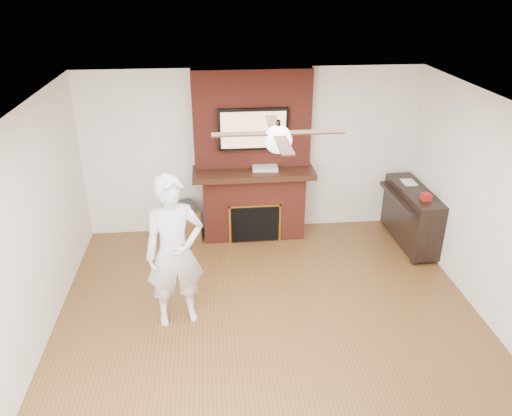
{
  "coord_description": "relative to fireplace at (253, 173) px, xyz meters",
  "views": [
    {
      "loc": [
        -0.62,
        -4.33,
        3.71
      ],
      "look_at": [
        -0.12,
        0.9,
        1.21
      ],
      "focal_mm": 35.0,
      "sensor_mm": 36.0,
      "label": 1
    }
  ],
  "objects": [
    {
      "name": "room_shell",
      "position": [
        0.0,
        -2.55,
        0.25
      ],
      "size": [
        5.36,
        5.86,
        2.86
      ],
      "color": "brown",
      "rests_on": "ground"
    },
    {
      "name": "fireplace",
      "position": [
        0.0,
        0.0,
        0.0
      ],
      "size": [
        1.78,
        0.64,
        2.5
      ],
      "color": "maroon",
      "rests_on": "ground"
    },
    {
      "name": "tv",
      "position": [
        0.0,
        -0.05,
        0.68
      ],
      "size": [
        1.0,
        0.08,
        0.6
      ],
      "color": "black",
      "rests_on": "fireplace"
    },
    {
      "name": "ceiling_fan",
      "position": [
        -0.0,
        -2.55,
        1.34
      ],
      "size": [
        1.21,
        1.21,
        0.31
      ],
      "color": "black",
      "rests_on": "room_shell"
    },
    {
      "name": "person",
      "position": [
        -1.06,
        -2.05,
        -0.1
      ],
      "size": [
        0.74,
        0.57,
        1.8
      ],
      "primitive_type": "imported",
      "rotation": [
        0.0,
        0.0,
        0.22
      ],
      "color": "silver",
      "rests_on": "ground"
    },
    {
      "name": "side_table",
      "position": [
        -1.1,
        -0.07,
        -0.73
      ],
      "size": [
        0.6,
        0.6,
        0.57
      ],
      "rotation": [
        0.0,
        0.0,
        0.23
      ],
      "color": "brown",
      "rests_on": "ground"
    },
    {
      "name": "piano",
      "position": [
        2.29,
        -0.55,
        -0.53
      ],
      "size": [
        0.52,
        1.34,
        0.96
      ],
      "rotation": [
        0.0,
        0.0,
        0.03
      ],
      "color": "black",
      "rests_on": "ground"
    },
    {
      "name": "cable_box",
      "position": [
        0.17,
        -0.1,
        0.11
      ],
      "size": [
        0.38,
        0.23,
        0.05
      ],
      "primitive_type": "cube",
      "rotation": [
        0.0,
        0.0,
        -0.05
      ],
      "color": "silver",
      "rests_on": "fireplace"
    },
    {
      "name": "candle_orange",
      "position": [
        -0.09,
        -0.19,
        -0.93
      ],
      "size": [
        0.07,
        0.07,
        0.13
      ],
      "primitive_type": "cylinder",
      "color": "orange",
      "rests_on": "ground"
    },
    {
      "name": "candle_green",
      "position": [
        0.02,
        -0.23,
        -0.95
      ],
      "size": [
        0.07,
        0.07,
        0.1
      ],
      "primitive_type": "cylinder",
      "color": "#449039",
      "rests_on": "ground"
    },
    {
      "name": "candle_cream",
      "position": [
        0.01,
        -0.16,
        -0.93
      ],
      "size": [
        0.08,
        0.08,
        0.12
      ],
      "primitive_type": "cylinder",
      "color": "beige",
      "rests_on": "ground"
    },
    {
      "name": "candle_blue",
      "position": [
        0.27,
        -0.22,
        -0.96
      ],
      "size": [
        0.06,
        0.06,
        0.07
      ],
      "primitive_type": "cylinder",
      "color": "#396BAD",
      "rests_on": "ground"
    }
  ]
}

